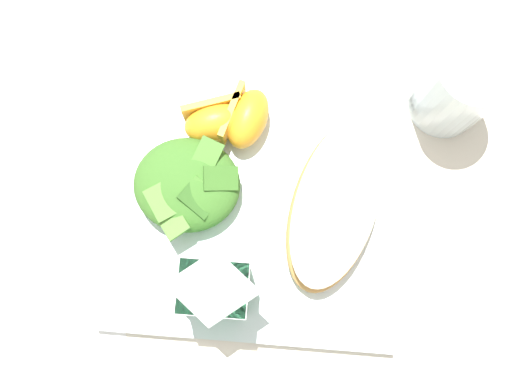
% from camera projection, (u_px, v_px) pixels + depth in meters
% --- Properties ---
extents(ground, '(3.00, 3.00, 0.00)m').
position_uv_depth(ground, '(256.00, 196.00, 0.60)').
color(ground, beige).
extents(white_plate, '(0.28, 0.28, 0.02)m').
position_uv_depth(white_plate, '(256.00, 195.00, 0.59)').
color(white_plate, silver).
rests_on(white_plate, ground).
extents(cheesy_pizza_bread, '(0.12, 0.18, 0.04)m').
position_uv_depth(cheesy_pizza_bread, '(335.00, 204.00, 0.56)').
color(cheesy_pizza_bread, tan).
rests_on(cheesy_pizza_bread, white_plate).
extents(green_salad_pile, '(0.10, 0.10, 0.05)m').
position_uv_depth(green_salad_pile, '(187.00, 190.00, 0.56)').
color(green_salad_pile, '#3D7028').
rests_on(green_salad_pile, white_plate).
extents(milk_carton, '(0.06, 0.04, 0.11)m').
position_uv_depth(milk_carton, '(215.00, 289.00, 0.51)').
color(milk_carton, '#2D8451').
rests_on(milk_carton, white_plate).
extents(orange_wedge_front, '(0.05, 0.07, 0.04)m').
position_uv_depth(orange_wedge_front, '(246.00, 118.00, 0.57)').
color(orange_wedge_front, orange).
rests_on(orange_wedge_front, white_plate).
extents(orange_wedge_middle, '(0.07, 0.05, 0.04)m').
position_uv_depth(orange_wedge_middle, '(215.00, 121.00, 0.57)').
color(orange_wedge_middle, orange).
rests_on(orange_wedge_middle, white_plate).
extents(drinking_clear_cup, '(0.07, 0.07, 0.10)m').
position_uv_depth(drinking_clear_cup, '(459.00, 87.00, 0.56)').
color(drinking_clear_cup, silver).
rests_on(drinking_clear_cup, ground).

